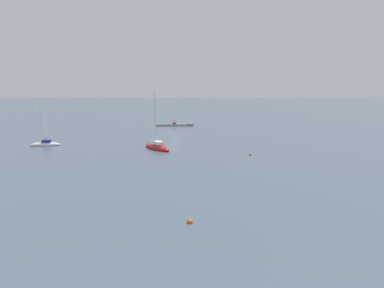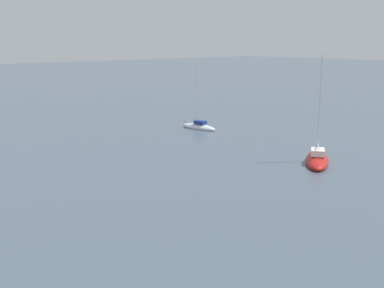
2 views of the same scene
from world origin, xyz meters
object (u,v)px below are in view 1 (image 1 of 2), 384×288
Objects in this scene: person_seated_brown_left at (175,123)px; sailboat_red_mid at (157,147)px; mooring_buoy_mid at (250,155)px; person_seated_blue_right at (174,123)px; umbrella_open_red at (174,120)px; sailboat_white_near at (45,144)px; mooring_buoy_near at (190,222)px.

sailboat_red_mid reaches higher than person_seated_brown_left.
person_seated_brown_left is 0.06× the size of sailboat_red_mid.
sailboat_red_mid is 23.55× the size of mooring_buoy_mid.
mooring_buoy_mid is (-14.68, 46.75, -0.80)m from person_seated_blue_right.
person_seated_blue_right is 1.43× the size of mooring_buoy_mid.
umbrella_open_red is 2.78× the size of mooring_buoy_mid.
sailboat_red_mid reaches higher than mooring_buoy_mid.
umbrella_open_red is (0.29, -0.18, 0.87)m from person_seated_brown_left.
sailboat_white_near reaches higher than person_seated_brown_left.
person_seated_blue_right is 49.01m from mooring_buoy_mid.
person_seated_brown_left reaches higher than mooring_buoy_near.
person_seated_blue_right is at bearing -72.56° from mooring_buoy_mid.
sailboat_red_mid is at bearing -82.29° from mooring_buoy_near.
sailboat_red_mid is (-24.34, 5.06, 0.10)m from sailboat_white_near.
mooring_buoy_mid is (-14.12, 46.60, -0.80)m from person_seated_brown_left.
mooring_buoy_mid is at bearing -56.62° from sailboat_red_mid.
person_seated_brown_left is 1.26× the size of mooring_buoy_near.
mooring_buoy_near is 1.13× the size of mooring_buoy_mid.
sailboat_red_mid is at bearing -21.69° from mooring_buoy_mid.
sailboat_red_mid is (3.57, 39.56, -0.47)m from person_seated_brown_left.
sailboat_red_mid is 38.66m from mooring_buoy_near.
sailboat_white_near is 52.47m from mooring_buoy_near.
mooring_buoy_mid is at bearing 102.97° from person_seated_brown_left.
person_seated_brown_left is at bearing 147.12° from umbrella_open_red.
sailboat_red_mid is at bearing 80.95° from person_seated_brown_left.
person_seated_blue_right is at bearing 7.18° from umbrella_open_red.
sailboat_red_mid reaches higher than umbrella_open_red.
person_seated_blue_right is 0.51× the size of umbrella_open_red.
person_seated_blue_right is 0.08× the size of sailboat_white_near.
person_seated_brown_left is at bearing 161.10° from person_seated_blue_right.
mooring_buoy_near is at bearing 91.40° from umbrella_open_red.
umbrella_open_red reaches higher than mooring_buoy_near.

